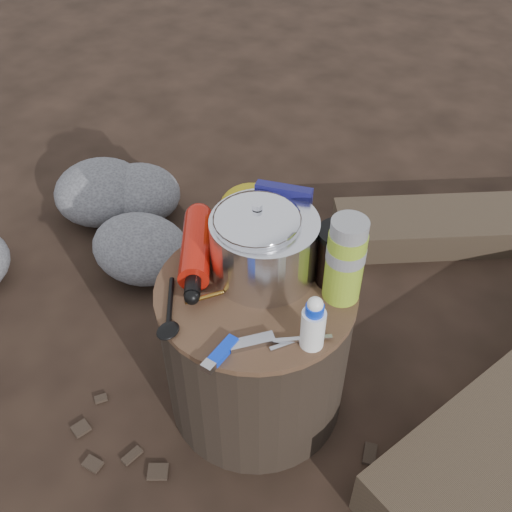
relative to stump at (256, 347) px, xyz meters
The scene contains 15 objects.
ground 0.19m from the stump, ahead, with size 60.00×60.00×0.00m, color black.
stump is the anchor object (origin of this frame).
rock_ring 0.75m from the stump, behind, with size 0.50×1.08×0.21m, color #5D5C61, non-canonical shape.
foil_windscreen 0.27m from the stump, 104.85° to the left, with size 0.22×0.22×0.14m, color silver.
camping_pot 0.29m from the stump, 119.27° to the left, with size 0.17×0.17×0.17m, color white.
fuel_bottle 0.28m from the stump, behind, with size 0.07×0.27×0.07m, color red, non-canonical shape.
thermos 0.34m from the stump, 26.56° to the left, with size 0.08×0.08×0.19m, color #90B228.
travel_mug 0.31m from the stump, 41.85° to the left, with size 0.09×0.09×0.13m, color black.
stuff_sack 0.31m from the stump, 121.71° to the left, with size 0.18×0.14×0.12m, color gold.
food_pouch 0.31m from the stump, 99.99° to the left, with size 0.12×0.03×0.15m, color #141354.
lighter 0.27m from the stump, 77.86° to the right, with size 0.02×0.09×0.02m, color #0C35DC.
multitool 0.25m from the stump, 61.07° to the right, with size 0.02×0.09×0.01m, color #BABBC0.
pot_grabber 0.26m from the stump, 28.60° to the right, with size 0.03×0.11×0.01m, color #BABBC0, non-canonical shape.
spork 0.27m from the stump, 133.24° to the right, with size 0.03×0.16×0.01m, color black, non-canonical shape.
squeeze_bottle 0.31m from the stump, 22.05° to the right, with size 0.05×0.05×0.11m, color white.
Camera 1 is at (0.45, -0.72, 1.26)m, focal length 41.03 mm.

